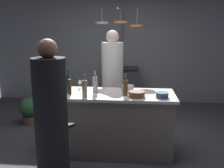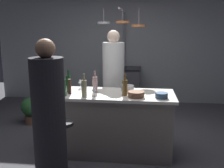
{
  "view_description": "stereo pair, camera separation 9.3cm",
  "coord_description": "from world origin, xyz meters",
  "px_view_note": "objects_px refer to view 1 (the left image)",
  "views": [
    {
      "loc": [
        0.34,
        -3.52,
        1.81
      ],
      "look_at": [
        0.0,
        0.15,
        1.0
      ],
      "focal_mm": 41.32,
      "sensor_mm": 36.0,
      "label": 1
    },
    {
      "loc": [
        0.43,
        -3.51,
        1.81
      ],
      "look_at": [
        0.0,
        0.15,
        1.0
      ],
      "focal_mm": 41.32,
      "sensor_mm": 36.0,
      "label": 2
    }
  ],
  "objects_px": {
    "wine_glass_near_left_guest": "(95,89)",
    "mixing_bowl_steel": "(127,88)",
    "pepper_mill": "(70,87)",
    "wine_bottle_green": "(64,87)",
    "bar_stool_left": "(65,145)",
    "wine_bottle_rose": "(95,84)",
    "chef": "(112,85)",
    "mixing_bowl_wooden": "(137,94)",
    "mixing_bowl_blue": "(162,95)",
    "stove_range": "(121,86)",
    "wine_glass_by_chef": "(80,82)",
    "wine_bottle_red": "(69,84)",
    "wine_bottle_amber": "(125,87)",
    "potted_plant": "(29,109)",
    "guest_left": "(51,124)",
    "wine_bottle_white": "(85,88)"
  },
  "relations": [
    {
      "from": "chef",
      "to": "mixing_bowl_wooden",
      "type": "distance_m",
      "value": 1.11
    },
    {
      "from": "wine_glass_by_chef",
      "to": "mixing_bowl_wooden",
      "type": "relative_size",
      "value": 0.66
    },
    {
      "from": "wine_bottle_green",
      "to": "wine_glass_by_chef",
      "type": "height_order",
      "value": "wine_bottle_green"
    },
    {
      "from": "chef",
      "to": "mixing_bowl_steel",
      "type": "bearing_deg",
      "value": -66.79
    },
    {
      "from": "chef",
      "to": "wine_glass_by_chef",
      "type": "distance_m",
      "value": 0.77
    },
    {
      "from": "wine_bottle_white",
      "to": "wine_bottle_amber",
      "type": "bearing_deg",
      "value": 14.46
    },
    {
      "from": "pepper_mill",
      "to": "wine_glass_near_left_guest",
      "type": "bearing_deg",
      "value": -16.04
    },
    {
      "from": "stove_range",
      "to": "chef",
      "type": "distance_m",
      "value": 1.64
    },
    {
      "from": "potted_plant",
      "to": "wine_glass_near_left_guest",
      "type": "relative_size",
      "value": 3.56
    },
    {
      "from": "potted_plant",
      "to": "mixing_bowl_wooden",
      "type": "distance_m",
      "value": 2.41
    },
    {
      "from": "bar_stool_left",
      "to": "guest_left",
      "type": "relative_size",
      "value": 0.4
    },
    {
      "from": "mixing_bowl_wooden",
      "to": "bar_stool_left",
      "type": "bearing_deg",
      "value": -152.81
    },
    {
      "from": "wine_glass_near_left_guest",
      "to": "mixing_bowl_steel",
      "type": "distance_m",
      "value": 0.59
    },
    {
      "from": "chef",
      "to": "wine_glass_by_chef",
      "type": "relative_size",
      "value": 12.13
    },
    {
      "from": "bar_stool_left",
      "to": "wine_bottle_red",
      "type": "height_order",
      "value": "wine_bottle_red"
    },
    {
      "from": "pepper_mill",
      "to": "wine_bottle_rose",
      "type": "distance_m",
      "value": 0.37
    },
    {
      "from": "wine_bottle_amber",
      "to": "wine_glass_near_left_guest",
      "type": "height_order",
      "value": "wine_bottle_amber"
    },
    {
      "from": "wine_bottle_red",
      "to": "mixing_bowl_wooden",
      "type": "distance_m",
      "value": 0.99
    },
    {
      "from": "wine_bottle_white",
      "to": "mixing_bowl_blue",
      "type": "relative_size",
      "value": 1.88
    },
    {
      "from": "stove_range",
      "to": "wine_bottle_green",
      "type": "distance_m",
      "value": 2.8
    },
    {
      "from": "wine_bottle_amber",
      "to": "stove_range",
      "type": "bearing_deg",
      "value": 94.61
    },
    {
      "from": "wine_bottle_red",
      "to": "wine_bottle_amber",
      "type": "bearing_deg",
      "value": -6.95
    },
    {
      "from": "bar_stool_left",
      "to": "wine_bottle_amber",
      "type": "distance_m",
      "value": 1.09
    },
    {
      "from": "mixing_bowl_steel",
      "to": "wine_bottle_rose",
      "type": "bearing_deg",
      "value": -162.53
    },
    {
      "from": "wine_bottle_green",
      "to": "bar_stool_left",
      "type": "bearing_deg",
      "value": -75.23
    },
    {
      "from": "stove_range",
      "to": "wine_bottle_red",
      "type": "distance_m",
      "value": 2.59
    },
    {
      "from": "wine_bottle_red",
      "to": "wine_bottle_amber",
      "type": "relative_size",
      "value": 1.09
    },
    {
      "from": "wine_bottle_amber",
      "to": "mixing_bowl_steel",
      "type": "xyz_separation_m",
      "value": [
        0.02,
        0.29,
        -0.08
      ]
    },
    {
      "from": "pepper_mill",
      "to": "wine_bottle_red",
      "type": "distance_m",
      "value": 0.12
    },
    {
      "from": "guest_left",
      "to": "wine_bottle_rose",
      "type": "height_order",
      "value": "guest_left"
    },
    {
      "from": "pepper_mill",
      "to": "wine_bottle_amber",
      "type": "xyz_separation_m",
      "value": [
        0.77,
        0.01,
        0.01
      ]
    },
    {
      "from": "wine_bottle_white",
      "to": "wine_glass_near_left_guest",
      "type": "xyz_separation_m",
      "value": [
        0.13,
        0.02,
        -0.02
      ]
    },
    {
      "from": "wine_bottle_green",
      "to": "wine_glass_near_left_guest",
      "type": "height_order",
      "value": "wine_bottle_green"
    },
    {
      "from": "chef",
      "to": "wine_bottle_rose",
      "type": "xyz_separation_m",
      "value": [
        -0.17,
        -0.81,
        0.2
      ]
    },
    {
      "from": "chef",
      "to": "wine_glass_near_left_guest",
      "type": "bearing_deg",
      "value": -97.55
    },
    {
      "from": "wine_bottle_red",
      "to": "wine_bottle_rose",
      "type": "bearing_deg",
      "value": 6.47
    },
    {
      "from": "pepper_mill",
      "to": "mixing_bowl_wooden",
      "type": "height_order",
      "value": "pepper_mill"
    },
    {
      "from": "pepper_mill",
      "to": "wine_bottle_amber",
      "type": "relative_size",
      "value": 0.71
    },
    {
      "from": "mixing_bowl_blue",
      "to": "mixing_bowl_wooden",
      "type": "xyz_separation_m",
      "value": [
        -0.34,
        0.01,
        0.0
      ]
    },
    {
      "from": "wine_bottle_green",
      "to": "guest_left",
      "type": "bearing_deg",
      "value": -85.16
    },
    {
      "from": "wine_bottle_red",
      "to": "guest_left",
      "type": "bearing_deg",
      "value": -86.79
    },
    {
      "from": "wine_glass_by_chef",
      "to": "wine_bottle_white",
      "type": "bearing_deg",
      "value": -70.5
    },
    {
      "from": "mixing_bowl_wooden",
      "to": "guest_left",
      "type": "bearing_deg",
      "value": -139.14
    },
    {
      "from": "stove_range",
      "to": "guest_left",
      "type": "xyz_separation_m",
      "value": [
        -0.56,
        -3.41,
        0.34
      ]
    },
    {
      "from": "mixing_bowl_blue",
      "to": "mixing_bowl_wooden",
      "type": "height_order",
      "value": "mixing_bowl_wooden"
    },
    {
      "from": "wine_glass_by_chef",
      "to": "chef",
      "type": "bearing_deg",
      "value": 53.32
    },
    {
      "from": "mixing_bowl_blue",
      "to": "stove_range",
      "type": "bearing_deg",
      "value": 104.86
    },
    {
      "from": "bar_stool_left",
      "to": "wine_bottle_green",
      "type": "relative_size",
      "value": 2.16
    },
    {
      "from": "wine_bottle_red",
      "to": "mixing_bowl_steel",
      "type": "xyz_separation_m",
      "value": [
        0.84,
        0.19,
        -0.09
      ]
    },
    {
      "from": "wine_bottle_green",
      "to": "wine_bottle_amber",
      "type": "distance_m",
      "value": 0.83
    }
  ]
}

